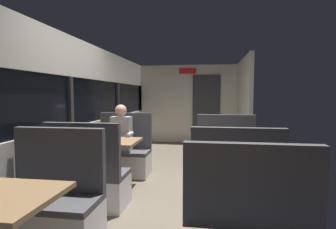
% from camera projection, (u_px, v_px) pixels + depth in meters
% --- Properties ---
extents(ground_plane, '(3.30, 9.20, 0.02)m').
position_uv_depth(ground_plane, '(166.00, 195.00, 3.82)').
color(ground_plane, '#665B4C').
extents(carriage_window_panel_left, '(0.09, 8.48, 2.30)m').
position_uv_depth(carriage_window_panel_left, '(70.00, 116.00, 3.95)').
color(carriage_window_panel_left, beige).
rests_on(carriage_window_panel_left, ground_plane).
extents(carriage_end_bulkhead, '(2.90, 0.11, 2.30)m').
position_uv_depth(carriage_end_bulkhead, '(190.00, 104.00, 7.86)').
color(carriage_end_bulkhead, beige).
rests_on(carriage_end_bulkhead, ground_plane).
extents(carriage_aisle_panel_right, '(0.08, 2.40, 2.30)m').
position_uv_depth(carriage_aisle_panel_right, '(243.00, 106.00, 6.48)').
color(carriage_aisle_panel_right, beige).
rests_on(carriage_aisle_panel_right, ground_plane).
extents(bench_near_window_facing_entry, '(0.95, 0.50, 1.10)m').
position_uv_depth(bench_near_window_facing_entry, '(51.00, 209.00, 2.56)').
color(bench_near_window_facing_entry, silver).
rests_on(bench_near_window_facing_entry, ground_plane).
extents(dining_table_mid_window, '(0.90, 0.70, 0.74)m').
position_uv_depth(dining_table_mid_window, '(109.00, 147.00, 4.02)').
color(dining_table_mid_window, '#9E9EA3').
rests_on(dining_table_mid_window, ground_plane).
extents(bench_mid_window_facing_end, '(0.95, 0.50, 1.10)m').
position_uv_depth(bench_mid_window_facing_end, '(89.00, 182.00, 3.36)').
color(bench_mid_window_facing_end, silver).
rests_on(bench_mid_window_facing_end, ground_plane).
extents(bench_mid_window_facing_entry, '(0.95, 0.50, 1.10)m').
position_uv_depth(bench_mid_window_facing_entry, '(123.00, 156.00, 4.74)').
color(bench_mid_window_facing_entry, silver).
rests_on(bench_mid_window_facing_entry, ground_plane).
extents(dining_table_rear_aisle, '(0.90, 0.70, 0.74)m').
position_uv_depth(dining_table_rear_aisle, '(230.00, 154.00, 3.56)').
color(dining_table_rear_aisle, '#9E9EA3').
rests_on(dining_table_rear_aisle, ground_plane).
extents(bench_rear_aisle_facing_end, '(0.95, 0.50, 1.10)m').
position_uv_depth(bench_rear_aisle_facing_end, '(235.00, 196.00, 2.90)').
color(bench_rear_aisle_facing_end, silver).
rests_on(bench_rear_aisle_facing_end, ground_plane).
extents(bench_rear_aisle_facing_entry, '(0.95, 0.50, 1.10)m').
position_uv_depth(bench_rear_aisle_facing_entry, '(226.00, 163.00, 4.28)').
color(bench_rear_aisle_facing_entry, silver).
rests_on(bench_rear_aisle_facing_entry, ground_plane).
extents(seated_passenger, '(0.47, 0.55, 1.26)m').
position_uv_depth(seated_passenger, '(122.00, 146.00, 4.65)').
color(seated_passenger, '#26262D').
rests_on(seated_passenger, ground_plane).
extents(coffee_cup_secondary, '(0.07, 0.07, 0.09)m').
position_uv_depth(coffee_cup_secondary, '(96.00, 138.00, 3.97)').
color(coffee_cup_secondary, '#B23333').
rests_on(coffee_cup_secondary, dining_table_mid_window).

